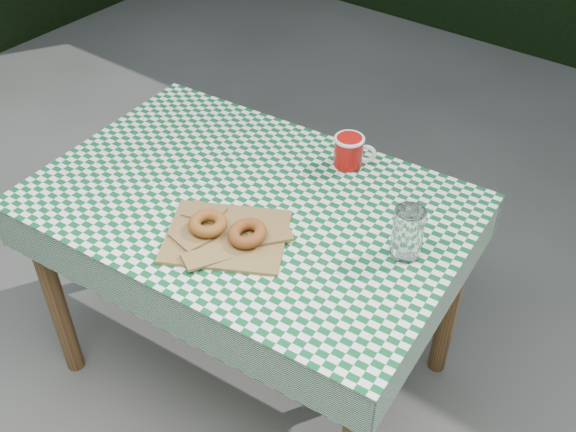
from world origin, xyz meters
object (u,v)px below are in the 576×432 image
Objects in this scene: table at (253,292)px; coffee_mug at (349,151)px; paper_bag at (226,235)px; drinking_glass at (407,233)px.

coffee_mug is (0.13, 0.32, 0.43)m from table.
coffee_mug reaches higher than table.
table is 3.81× the size of paper_bag.
paper_bag is 2.20× the size of drinking_glass.
coffee_mug is at bearing 62.47° from table.
paper_bag is at bearing -74.69° from table.
coffee_mug is at bearing 81.28° from paper_bag.
drinking_glass reaches higher than paper_bag.
coffee_mug is at bearing 143.85° from drinking_glass.
table is 0.66m from drinking_glass.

